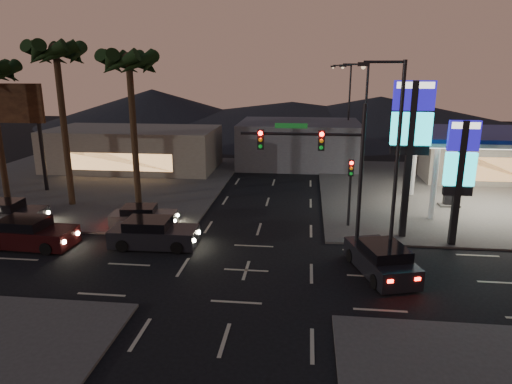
# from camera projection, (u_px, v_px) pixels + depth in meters

# --- Properties ---
(ground) EXTENTS (140.00, 140.00, 0.00)m
(ground) POSITION_uv_depth(u_px,v_px,m) (246.00, 270.00, 22.47)
(ground) COLOR black
(ground) RESTS_ON ground
(corner_lot_ne) EXTENTS (24.00, 24.00, 0.12)m
(corner_lot_ne) POSITION_uv_depth(u_px,v_px,m) (473.00, 193.00, 36.06)
(corner_lot_ne) COLOR #47443F
(corner_lot_ne) RESTS_ON ground
(corner_lot_nw) EXTENTS (24.00, 24.00, 0.12)m
(corner_lot_nw) POSITION_uv_depth(u_px,v_px,m) (88.00, 182.00, 39.53)
(corner_lot_nw) COLOR #47443F
(corner_lot_nw) RESTS_ON ground
(gas_station) EXTENTS (12.20, 8.20, 5.47)m
(gas_station) POSITION_uv_depth(u_px,v_px,m) (503.00, 138.00, 30.91)
(gas_station) COLOR silver
(gas_station) RESTS_ON ground
(convenience_store) EXTENTS (10.00, 6.00, 4.00)m
(convenience_store) POSITION_uv_depth(u_px,v_px,m) (480.00, 158.00, 40.13)
(convenience_store) COLOR #726B5B
(convenience_store) RESTS_ON ground
(pylon_sign_tall) EXTENTS (2.20, 0.35, 9.00)m
(pylon_sign_tall) POSITION_uv_depth(u_px,v_px,m) (411.00, 129.00, 25.14)
(pylon_sign_tall) COLOR black
(pylon_sign_tall) RESTS_ON ground
(pylon_sign_short) EXTENTS (1.60, 0.35, 7.00)m
(pylon_sign_short) POSITION_uv_depth(u_px,v_px,m) (461.00, 164.00, 24.37)
(pylon_sign_short) COLOR black
(pylon_sign_short) RESTS_ON ground
(traffic_signal_mast) EXTENTS (6.10, 0.39, 8.00)m
(traffic_signal_mast) POSITION_uv_depth(u_px,v_px,m) (326.00, 160.00, 22.60)
(traffic_signal_mast) COLOR black
(traffic_signal_mast) RESTS_ON ground
(pedestal_signal) EXTENTS (0.32, 0.39, 4.30)m
(pedestal_signal) POSITION_uv_depth(u_px,v_px,m) (350.00, 182.00, 27.80)
(pedestal_signal) COLOR black
(pedestal_signal) RESTS_ON ground
(streetlight_near) EXTENTS (2.14, 0.25, 10.00)m
(streetlight_near) POSITION_uv_depth(u_px,v_px,m) (393.00, 155.00, 21.19)
(streetlight_near) COLOR black
(streetlight_near) RESTS_ON ground
(streetlight_mid) EXTENTS (2.14, 0.25, 10.00)m
(streetlight_mid) POSITION_uv_depth(u_px,v_px,m) (362.00, 123.00, 33.65)
(streetlight_mid) COLOR black
(streetlight_mid) RESTS_ON ground
(streetlight_far) EXTENTS (2.14, 0.25, 10.00)m
(streetlight_far) POSITION_uv_depth(u_px,v_px,m) (347.00, 107.00, 47.08)
(streetlight_far) COLOR black
(streetlight_far) RESTS_ON ground
(palm_a) EXTENTS (4.41, 4.41, 10.86)m
(palm_a) POSITION_uv_depth(u_px,v_px,m) (129.00, 71.00, 30.08)
(palm_a) COLOR black
(palm_a) RESTS_ON ground
(palm_b) EXTENTS (4.41, 4.41, 11.46)m
(palm_b) POSITION_uv_depth(u_px,v_px,m) (57.00, 63.00, 30.48)
(palm_b) COLOR black
(palm_b) RESTS_ON ground
(billboard) EXTENTS (6.00, 0.30, 8.50)m
(billboard) POSITION_uv_depth(u_px,v_px,m) (7.00, 112.00, 35.49)
(billboard) COLOR black
(billboard) RESTS_ON ground
(building_far_west) EXTENTS (16.00, 8.00, 4.00)m
(building_far_west) POSITION_uv_depth(u_px,v_px,m) (134.00, 149.00, 44.55)
(building_far_west) COLOR #726B5B
(building_far_west) RESTS_ON ground
(building_far_mid) EXTENTS (12.00, 9.00, 4.40)m
(building_far_mid) POSITION_uv_depth(u_px,v_px,m) (299.00, 143.00, 46.60)
(building_far_mid) COLOR #4C4C51
(building_far_mid) RESTS_ON ground
(hill_left) EXTENTS (40.00, 40.00, 6.00)m
(hill_left) POSITION_uv_depth(u_px,v_px,m) (153.00, 106.00, 81.92)
(hill_left) COLOR black
(hill_left) RESTS_ON ground
(hill_right) EXTENTS (50.00, 50.00, 5.00)m
(hill_right) POSITION_uv_depth(u_px,v_px,m) (380.00, 111.00, 77.71)
(hill_right) COLOR black
(hill_right) RESTS_ON ground
(hill_center) EXTENTS (60.00, 60.00, 4.00)m
(hill_center) POSITION_uv_depth(u_px,v_px,m) (292.00, 113.00, 79.47)
(hill_center) COLOR black
(hill_center) RESTS_ON ground
(car_lane_a_front) EXTENTS (4.94, 2.19, 1.59)m
(car_lane_a_front) POSITION_uv_depth(u_px,v_px,m) (153.00, 234.00, 25.33)
(car_lane_a_front) COLOR black
(car_lane_a_front) RESTS_ON ground
(car_lane_a_mid) EXTENTS (5.10, 2.35, 1.63)m
(car_lane_a_mid) POSITION_uv_depth(u_px,v_px,m) (29.00, 234.00, 25.30)
(car_lane_a_mid) COLOR black
(car_lane_a_mid) RESTS_ON ground
(car_lane_b_front) EXTENTS (4.26, 2.13, 1.35)m
(car_lane_b_front) POSITION_uv_depth(u_px,v_px,m) (143.00, 217.00, 28.52)
(car_lane_b_front) COLOR #505053
(car_lane_b_front) RESTS_ON ground
(car_lane_b_mid) EXTENTS (4.96, 2.33, 1.58)m
(car_lane_b_mid) POSITION_uv_depth(u_px,v_px,m) (5.00, 214.00, 28.77)
(car_lane_b_mid) COLOR black
(car_lane_b_mid) RESTS_ON ground
(suv_station) EXTENTS (3.21, 5.04, 1.57)m
(suv_station) POSITION_uv_depth(u_px,v_px,m) (381.00, 260.00, 21.94)
(suv_station) COLOR black
(suv_station) RESTS_ON ground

